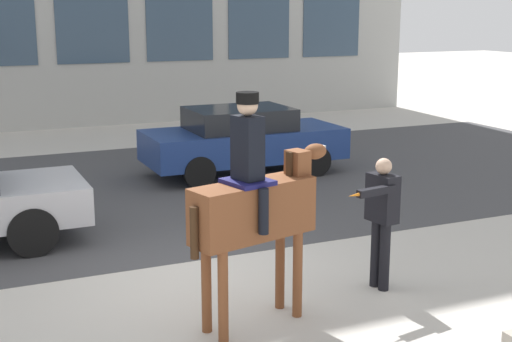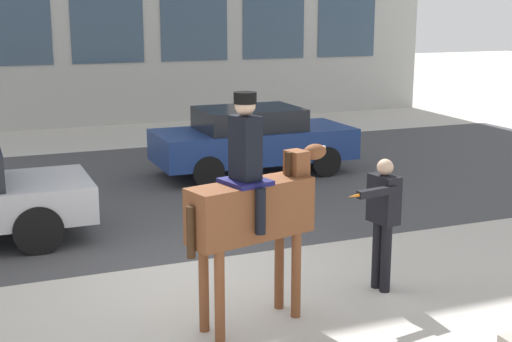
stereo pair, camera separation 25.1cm
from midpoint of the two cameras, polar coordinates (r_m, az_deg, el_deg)
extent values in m
plane|color=beige|center=(9.57, -3.87, -8.21)|extent=(80.00, 80.00, 0.00)
cube|color=#444447|center=(13.96, -10.02, -1.59)|extent=(24.21, 8.50, 0.01)
cube|color=#33475B|center=(21.38, -18.67, 11.61)|extent=(2.13, 0.02, 2.70)
cube|color=#33475B|center=(21.72, -11.51, 12.02)|extent=(2.13, 0.02, 2.70)
cube|color=#33475B|center=(22.37, -4.64, 12.24)|extent=(2.13, 0.02, 2.70)
cube|color=#33475B|center=(23.32, 1.75, 12.30)|extent=(2.13, 0.02, 2.70)
cube|color=#33475B|center=(24.51, 7.59, 12.22)|extent=(2.13, 0.02, 2.70)
cube|color=brown|center=(7.68, 0.53, -3.16)|extent=(1.50, 0.78, 0.61)
cylinder|color=brown|center=(8.35, 2.74, -7.69)|extent=(0.11, 0.11, 1.01)
cylinder|color=brown|center=(8.13, 4.12, -8.29)|extent=(0.11, 0.11, 1.01)
cylinder|color=brown|center=(7.79, -3.26, -9.27)|extent=(0.11, 0.11, 1.01)
cylinder|color=brown|center=(7.55, -1.96, -9.99)|extent=(0.11, 0.11, 1.01)
cube|color=brown|center=(7.98, 4.16, -0.08)|extent=(0.25, 0.28, 0.49)
cube|color=#382314|center=(7.90, 3.50, -0.06)|extent=(0.06, 0.09, 0.44)
ellipsoid|color=brown|center=(8.11, 5.61, 1.54)|extent=(0.34, 0.27, 0.18)
cube|color=silver|center=(8.17, 6.08, 1.75)|extent=(0.12, 0.08, 0.07)
cylinder|color=#382314|center=(7.30, -4.26, -4.92)|extent=(0.09, 0.09, 0.55)
cube|color=#14144C|center=(7.56, 0.10, -0.86)|extent=(0.54, 0.57, 0.05)
cube|color=black|center=(7.48, 0.10, 1.88)|extent=(0.29, 0.36, 0.68)
sphere|color=#D1A889|center=(7.41, 0.10, 5.28)|extent=(0.22, 0.22, 0.22)
cylinder|color=black|center=(7.40, 0.10, 5.87)|extent=(0.24, 0.24, 0.12)
cylinder|color=black|center=(7.83, -1.08, -2.37)|extent=(0.11, 0.11, 0.49)
cylinder|color=black|center=(7.42, 1.34, -3.25)|extent=(0.11, 0.11, 0.49)
cylinder|color=black|center=(9.00, 11.14, -6.85)|extent=(0.13, 0.13, 0.87)
cylinder|color=black|center=(9.11, 10.46, -6.58)|extent=(0.13, 0.13, 0.87)
cube|color=black|center=(8.84, 11.00, -2.22)|extent=(0.28, 0.43, 0.60)
sphere|color=#D1A889|center=(8.75, 11.11, 0.31)|extent=(0.20, 0.20, 0.20)
cube|color=black|center=(8.49, 10.49, -1.67)|extent=(0.56, 0.18, 0.09)
cone|color=orange|center=(8.27, 8.70, -2.00)|extent=(0.18, 0.07, 0.04)
cylinder|color=black|center=(10.63, -16.39, -4.53)|extent=(0.71, 0.21, 0.71)
cylinder|color=black|center=(12.15, -17.19, -2.42)|extent=(0.71, 0.21, 0.71)
cube|color=navy|center=(15.09, 0.29, 2.17)|extent=(4.18, 1.75, 0.64)
cube|color=black|center=(14.96, -0.08, 4.22)|extent=(2.09, 1.54, 0.46)
cylinder|color=black|center=(14.99, 6.05, 0.77)|extent=(0.64, 0.21, 0.64)
cylinder|color=black|center=(16.40, 3.40, 1.86)|extent=(0.64, 0.21, 0.64)
cylinder|color=black|center=(13.97, -3.37, -0.06)|extent=(0.64, 0.21, 0.64)
cylinder|color=black|center=(15.48, -5.29, 1.17)|extent=(0.64, 0.21, 0.64)
camera|label=1|loc=(0.13, -89.14, 0.20)|focal=50.00mm
camera|label=2|loc=(0.13, 90.86, -0.20)|focal=50.00mm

